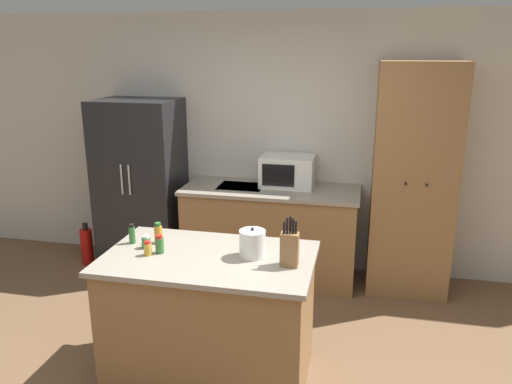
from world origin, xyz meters
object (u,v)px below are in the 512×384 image
object	(u,v)px
spice_bottle_green_herb	(146,242)
knife_block	(290,248)
kettle	(252,244)
spice_bottle_pale_salt	(148,249)
spice_bottle_tall_dark	(158,234)
spice_bottle_amber_oil	(160,245)
pantry_cabinet	(413,180)
spice_bottle_short_red	(132,234)
refrigerator	(141,185)
microwave	(288,171)
fire_extinguisher	(87,246)

from	to	relation	value
spice_bottle_green_herb	knife_block	bearing A→B (deg)	-4.56
kettle	spice_bottle_pale_salt	bearing A→B (deg)	-169.37
kettle	spice_bottle_green_herb	bearing A→B (deg)	-179.00
spice_bottle_tall_dark	spice_bottle_pale_salt	xyz separation A→B (m)	(0.02, -0.22, -0.02)
spice_bottle_amber_oil	kettle	size ratio (longest dim) A/B	0.62
pantry_cabinet	spice_bottle_green_herb	world-z (taller)	pantry_cabinet
spice_bottle_short_red	spice_bottle_green_herb	world-z (taller)	spice_bottle_short_red
refrigerator	pantry_cabinet	distance (m)	2.71
refrigerator	microwave	bearing A→B (deg)	3.78
knife_block	refrigerator	bearing A→B (deg)	136.33
refrigerator	spice_bottle_short_red	bearing A→B (deg)	-67.05
spice_bottle_short_red	spice_bottle_tall_dark	bearing A→B (deg)	13.30
pantry_cabinet	spice_bottle_tall_dark	size ratio (longest dim) A/B	14.14
microwave	spice_bottle_tall_dark	distance (m)	1.79
knife_block	spice_bottle_tall_dark	bearing A→B (deg)	169.25
spice_bottle_short_red	kettle	world-z (taller)	kettle
refrigerator	spice_bottle_green_herb	xyz separation A→B (m)	(0.81, -1.66, 0.08)
spice_bottle_pale_salt	fire_extinguisher	distance (m)	2.32
knife_block	spice_bottle_short_red	size ratio (longest dim) A/B	2.29
microwave	spice_bottle_green_herb	bearing A→B (deg)	-112.13
spice_bottle_short_red	fire_extinguisher	size ratio (longest dim) A/B	0.31
microwave	spice_bottle_tall_dark	world-z (taller)	microwave
knife_block	spice_bottle_green_herb	bearing A→B (deg)	175.44
pantry_cabinet	spice_bottle_short_red	size ratio (longest dim) A/B	15.05
knife_block	spice_bottle_green_herb	xyz separation A→B (m)	(-1.01, 0.08, -0.08)
refrigerator	spice_bottle_tall_dark	xyz separation A→B (m)	(0.86, -1.55, 0.11)
spice_bottle_tall_dark	kettle	size ratio (longest dim) A/B	0.74
kettle	refrigerator	bearing A→B (deg)	133.48
refrigerator	knife_block	size ratio (longest dim) A/B	5.40
kettle	fire_extinguisher	distance (m)	2.75
fire_extinguisher	kettle	bearing A→B (deg)	-34.64
spice_bottle_amber_oil	spice_bottle_pale_salt	xyz separation A→B (m)	(-0.06, -0.05, -0.01)
microwave	spice_bottle_pale_salt	world-z (taller)	microwave
refrigerator	pantry_cabinet	bearing A→B (deg)	0.61
refrigerator	spice_bottle_pale_salt	size ratio (longest dim) A/B	17.87
spice_bottle_pale_salt	spice_bottle_tall_dark	bearing A→B (deg)	94.12
microwave	spice_bottle_short_red	distance (m)	1.90
spice_bottle_short_red	spice_bottle_green_herb	xyz separation A→B (m)	(0.13, -0.06, -0.03)
pantry_cabinet	spice_bottle_pale_salt	world-z (taller)	pantry_cabinet
kettle	spice_bottle_amber_oil	bearing A→B (deg)	-173.06
spice_bottle_pale_salt	spice_bottle_green_herb	bearing A→B (deg)	118.94
refrigerator	spice_bottle_pale_salt	distance (m)	1.98
knife_block	spice_bottle_tall_dark	xyz separation A→B (m)	(-0.96, 0.18, -0.05)
spice_bottle_amber_oil	spice_bottle_green_herb	distance (m)	0.14
knife_block	spice_bottle_short_red	bearing A→B (deg)	173.00
spice_bottle_tall_dark	spice_bottle_green_herb	world-z (taller)	spice_bottle_tall_dark
spice_bottle_tall_dark	spice_bottle_green_herb	xyz separation A→B (m)	(-0.05, -0.10, -0.03)
knife_block	kettle	xyz separation A→B (m)	(-0.26, 0.09, -0.03)
spice_bottle_tall_dark	fire_extinguisher	xyz separation A→B (m)	(-1.46, 1.40, -0.78)
pantry_cabinet	spice_bottle_tall_dark	bearing A→B (deg)	-139.39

